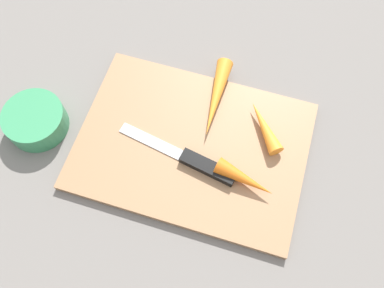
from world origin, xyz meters
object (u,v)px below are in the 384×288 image
(carrot_shortest, at_px, (264,127))
(carrot_medium, at_px, (245,179))
(knife, at_px, (200,164))
(small_bowl, at_px, (36,120))
(carrot_longest, at_px, (216,97))
(cutting_board, at_px, (192,146))

(carrot_shortest, relative_size, carrot_medium, 1.00)
(knife, relative_size, carrot_shortest, 2.17)
(small_bowl, bearing_deg, carrot_medium, -0.11)
(carrot_longest, bearing_deg, knife, 0.87)
(carrot_shortest, height_order, carrot_medium, carrot_medium)
(cutting_board, bearing_deg, carrot_shortest, 29.29)
(cutting_board, distance_m, carrot_medium, 0.10)
(carrot_shortest, bearing_deg, carrot_medium, 137.82)
(carrot_medium, bearing_deg, small_bowl, -167.36)
(knife, relative_size, carrot_medium, 2.17)
(carrot_longest, distance_m, small_bowl, 0.29)
(cutting_board, height_order, knife, knife)
(cutting_board, xyz_separation_m, carrot_longest, (0.02, 0.09, 0.02))
(cutting_board, height_order, carrot_longest, carrot_longest)
(knife, height_order, carrot_shortest, carrot_shortest)
(knife, distance_m, carrot_medium, 0.07)
(carrot_shortest, distance_m, carrot_medium, 0.10)
(carrot_shortest, bearing_deg, cutting_board, 82.13)
(carrot_shortest, xyz_separation_m, carrot_longest, (-0.09, 0.03, 0.00))
(cutting_board, height_order, carrot_medium, carrot_medium)
(small_bowl, bearing_deg, cutting_board, 8.37)
(cutting_board, bearing_deg, small_bowl, -171.63)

